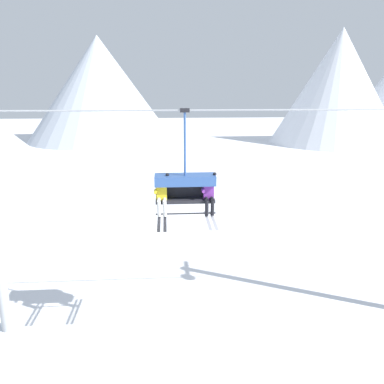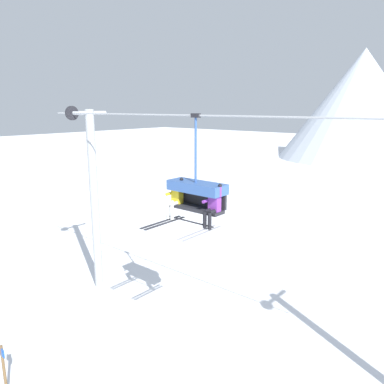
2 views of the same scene
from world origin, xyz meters
The scene contains 7 objects.
ground_plane centered at (0.00, 0.00, 0.00)m, with size 200.00×200.00×0.00m, color white.
mountain_peak_west centered at (-10.93, 52.18, 8.24)m, with size 23.80×23.80×16.49m.
mountain_peak_central centered at (26.15, 45.79, 8.54)m, with size 19.81×19.81×17.08m.
lift_cable centered at (1.48, -0.80, 7.68)m, with size 17.10×0.05×0.05m.
chairlift_chair centered at (0.25, -0.73, 5.46)m, with size 1.87×0.74×3.17m.
skier_yellow centered at (-0.48, -0.94, 5.16)m, with size 0.48×1.70×1.34m.
skier_purple centered at (0.98, -0.94, 5.16)m, with size 0.48×1.70×1.34m.
Camera 1 is at (-0.32, -11.98, 8.29)m, focal length 35.00 mm.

